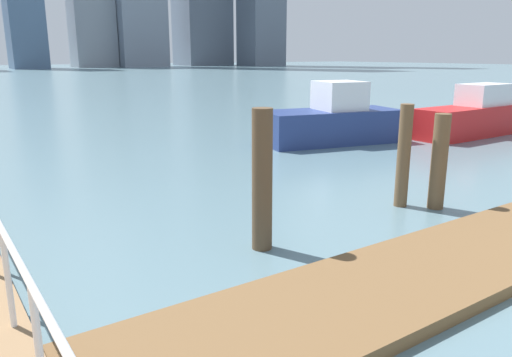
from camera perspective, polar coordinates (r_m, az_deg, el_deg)
ground_plane at (r=13.33m, az=-17.50°, el=0.18°), size 300.00×300.00×0.00m
floating_dock at (r=7.48m, az=19.11°, el=-10.18°), size 10.92×2.00×0.18m
dock_piling_0 at (r=7.78m, az=0.72°, el=-0.23°), size 0.33×0.33×2.28m
dock_piling_1 at (r=10.50m, az=16.70°, el=2.50°), size 0.27×0.27×2.12m
dock_piling_2 at (r=10.58m, az=20.40°, el=1.81°), size 0.32×0.32×1.94m
moored_boat_1 at (r=21.07m, az=24.05°, el=6.60°), size 5.76×1.55×1.96m
moored_boat_2 at (r=17.81m, az=8.79°, el=6.57°), size 5.18×2.99×2.16m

